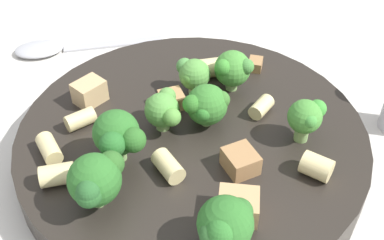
{
  "coord_description": "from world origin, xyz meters",
  "views": [
    {
      "loc": [
        0.25,
        -0.15,
        0.3
      ],
      "look_at": [
        0.0,
        0.0,
        0.04
      ],
      "focal_mm": 45.0,
      "sensor_mm": 36.0,
      "label": 1
    }
  ],
  "objects_px": {
    "broccoli_floret_1": "(163,109)",
    "rigatoni_1": "(168,166)",
    "chicken_chunk_1": "(171,100)",
    "spoon": "(59,47)",
    "rigatoni_4": "(213,68)",
    "chicken_chunk_3": "(89,92)",
    "broccoli_floret_6": "(119,138)",
    "broccoli_floret_2": "(95,180)",
    "rigatoni_0": "(49,149)",
    "rigatoni_3": "(317,166)",
    "broccoli_floret_0": "(225,224)",
    "broccoli_floret_7": "(193,74)",
    "broccoli_floret_5": "(306,117)",
    "rigatoni_5": "(80,119)",
    "pasta_bowl": "(192,140)",
    "chicken_chunk_4": "(255,64)",
    "rigatoni_6": "(57,175)",
    "broccoli_floret_3": "(207,105)",
    "rigatoni_2": "(261,107)",
    "chicken_chunk_2": "(241,161)",
    "broccoli_floret_4": "(233,69)",
    "chicken_chunk_0": "(238,206)"
  },
  "relations": [
    {
      "from": "broccoli_floret_1",
      "to": "rigatoni_1",
      "type": "bearing_deg",
      "value": -24.29
    },
    {
      "from": "broccoli_floret_4",
      "to": "broccoli_floret_5",
      "type": "relative_size",
      "value": 1.02
    },
    {
      "from": "chicken_chunk_1",
      "to": "spoon",
      "type": "relative_size",
      "value": 0.12
    },
    {
      "from": "broccoli_floret_7",
      "to": "broccoli_floret_0",
      "type": "bearing_deg",
      "value": -23.77
    },
    {
      "from": "broccoli_floret_3",
      "to": "broccoli_floret_4",
      "type": "height_order",
      "value": "same"
    },
    {
      "from": "chicken_chunk_1",
      "to": "rigatoni_4",
      "type": "bearing_deg",
      "value": 110.24
    },
    {
      "from": "broccoli_floret_1",
      "to": "rigatoni_1",
      "type": "distance_m",
      "value": 0.05
    },
    {
      "from": "rigatoni_4",
      "to": "broccoli_floret_6",
      "type": "bearing_deg",
      "value": -62.95
    },
    {
      "from": "broccoli_floret_1",
      "to": "chicken_chunk_4",
      "type": "height_order",
      "value": "broccoli_floret_1"
    },
    {
      "from": "pasta_bowl",
      "to": "chicken_chunk_4",
      "type": "height_order",
      "value": "chicken_chunk_4"
    },
    {
      "from": "pasta_bowl",
      "to": "broccoli_floret_2",
      "type": "xyz_separation_m",
      "value": [
        0.04,
        -0.1,
        0.04
      ]
    },
    {
      "from": "broccoli_floret_0",
      "to": "rigatoni_0",
      "type": "xyz_separation_m",
      "value": [
        -0.14,
        -0.07,
        -0.02
      ]
    },
    {
      "from": "broccoli_floret_3",
      "to": "broccoli_floret_7",
      "type": "relative_size",
      "value": 1.1
    },
    {
      "from": "broccoli_floret_3",
      "to": "chicken_chunk_4",
      "type": "bearing_deg",
      "value": 118.7
    },
    {
      "from": "chicken_chunk_2",
      "to": "rigatoni_0",
      "type": "bearing_deg",
      "value": -126.36
    },
    {
      "from": "broccoli_floret_5",
      "to": "chicken_chunk_2",
      "type": "bearing_deg",
      "value": -88.76
    },
    {
      "from": "rigatoni_0",
      "to": "rigatoni_4",
      "type": "relative_size",
      "value": 1.12
    },
    {
      "from": "broccoli_floret_3",
      "to": "spoon",
      "type": "bearing_deg",
      "value": -165.55
    },
    {
      "from": "broccoli_floret_2",
      "to": "rigatoni_3",
      "type": "bearing_deg",
      "value": 69.76
    },
    {
      "from": "broccoli_floret_6",
      "to": "chicken_chunk_3",
      "type": "distance_m",
      "value": 0.09
    },
    {
      "from": "broccoli_floret_2",
      "to": "chicken_chunk_4",
      "type": "height_order",
      "value": "broccoli_floret_2"
    },
    {
      "from": "broccoli_floret_0",
      "to": "broccoli_floret_3",
      "type": "relative_size",
      "value": 1.1
    },
    {
      "from": "broccoli_floret_2",
      "to": "rigatoni_0",
      "type": "xyz_separation_m",
      "value": [
        -0.07,
        -0.01,
        -0.02
      ]
    },
    {
      "from": "rigatoni_1",
      "to": "rigatoni_2",
      "type": "height_order",
      "value": "rigatoni_1"
    },
    {
      "from": "rigatoni_4",
      "to": "chicken_chunk_3",
      "type": "height_order",
      "value": "chicken_chunk_3"
    },
    {
      "from": "broccoli_floret_5",
      "to": "broccoli_floret_6",
      "type": "bearing_deg",
      "value": -109.8
    },
    {
      "from": "broccoli_floret_4",
      "to": "rigatoni_0",
      "type": "distance_m",
      "value": 0.17
    },
    {
      "from": "chicken_chunk_2",
      "to": "chicken_chunk_4",
      "type": "relative_size",
      "value": 1.48
    },
    {
      "from": "rigatoni_0",
      "to": "chicken_chunk_0",
      "type": "bearing_deg",
      "value": 37.28
    },
    {
      "from": "broccoli_floret_2",
      "to": "rigatoni_3",
      "type": "distance_m",
      "value": 0.16
    },
    {
      "from": "chicken_chunk_3",
      "to": "broccoli_floret_2",
      "type": "bearing_deg",
      "value": -18.66
    },
    {
      "from": "rigatoni_1",
      "to": "rigatoni_3",
      "type": "distance_m",
      "value": 0.11
    },
    {
      "from": "broccoli_floret_2",
      "to": "chicken_chunk_1",
      "type": "xyz_separation_m",
      "value": [
        -0.07,
        0.1,
        -0.02
      ]
    },
    {
      "from": "pasta_bowl",
      "to": "chicken_chunk_3",
      "type": "bearing_deg",
      "value": -143.28
    },
    {
      "from": "broccoli_floret_0",
      "to": "rigatoni_1",
      "type": "xyz_separation_m",
      "value": [
        -0.07,
        -0.0,
        -0.01
      ]
    },
    {
      "from": "rigatoni_0",
      "to": "chicken_chunk_3",
      "type": "distance_m",
      "value": 0.07
    },
    {
      "from": "broccoli_floret_7",
      "to": "chicken_chunk_4",
      "type": "bearing_deg",
      "value": 91.31
    },
    {
      "from": "rigatoni_0",
      "to": "chicken_chunk_4",
      "type": "xyz_separation_m",
      "value": [
        -0.01,
        0.21,
        -0.0
      ]
    },
    {
      "from": "chicken_chunk_1",
      "to": "chicken_chunk_2",
      "type": "relative_size",
      "value": 0.81
    },
    {
      "from": "broccoli_floret_4",
      "to": "rigatoni_2",
      "type": "height_order",
      "value": "broccoli_floret_4"
    },
    {
      "from": "broccoli_floret_1",
      "to": "broccoli_floret_6",
      "type": "xyz_separation_m",
      "value": [
        0.02,
        -0.05,
        0.01
      ]
    },
    {
      "from": "broccoli_floret_7",
      "to": "broccoli_floret_5",
      "type": "bearing_deg",
      "value": 24.27
    },
    {
      "from": "chicken_chunk_4",
      "to": "rigatoni_5",
      "type": "bearing_deg",
      "value": -92.33
    },
    {
      "from": "broccoli_floret_7",
      "to": "rigatoni_2",
      "type": "distance_m",
      "value": 0.07
    },
    {
      "from": "broccoli_floret_5",
      "to": "chicken_chunk_3",
      "type": "distance_m",
      "value": 0.18
    },
    {
      "from": "rigatoni_3",
      "to": "rigatoni_5",
      "type": "bearing_deg",
      "value": -137.48
    },
    {
      "from": "rigatoni_6",
      "to": "spoon",
      "type": "xyz_separation_m",
      "value": [
        -0.22,
        0.07,
        -0.03
      ]
    },
    {
      "from": "pasta_bowl",
      "to": "chicken_chunk_3",
      "type": "xyz_separation_m",
      "value": [
        -0.08,
        -0.06,
        0.02
      ]
    },
    {
      "from": "rigatoni_5",
      "to": "chicken_chunk_2",
      "type": "relative_size",
      "value": 0.98
    },
    {
      "from": "chicken_chunk_1",
      "to": "pasta_bowl",
      "type": "bearing_deg",
      "value": -0.09
    }
  ]
}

